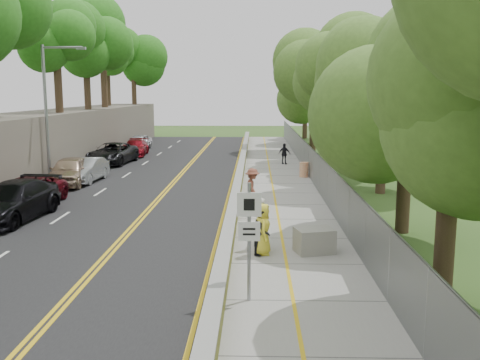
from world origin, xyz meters
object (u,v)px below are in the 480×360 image
signpost (249,229)px  person_far (284,154)px  painter_0 (263,229)px  streetlight (50,105)px  concrete_block (314,240)px  construction_barrel (304,170)px  car_2 (27,192)px

signpost → person_far: (2.33, 26.55, -1.13)m
painter_0 → signpost: bearing=171.2°
streetlight → concrete_block: size_ratio=6.46×
streetlight → painter_0: bearing=-47.5°
streetlight → painter_0: 18.02m
construction_barrel → concrete_block: size_ratio=0.76×
streetlight → painter_0: (11.91, -13.00, -3.73)m
concrete_block → person_far: person_far is taller
car_2 → concrete_block: bearing=-25.6°
streetlight → construction_barrel: streetlight is taller
concrete_block → car_2: bearing=151.4°
streetlight → construction_barrel: bearing=13.2°
streetlight → signpost: bearing=-55.9°
concrete_block → person_far: (0.18, 22.27, 0.37)m
car_2 → painter_0: (11.01, -7.21, 0.19)m
car_2 → person_far: (12.94, 15.32, 0.10)m
construction_barrel → person_far: (-0.92, 6.07, 0.31)m
car_2 → streetlight: bearing=101.8°
concrete_block → car_2: 14.53m
streetlight → signpost: size_ratio=2.58×
concrete_block → person_far: bearing=89.5°
streetlight → person_far: size_ratio=5.13×
signpost → person_far: bearing=85.0°
painter_0 → person_far: painter_0 is taller
construction_barrel → concrete_block: (-1.10, -16.20, -0.06)m
construction_barrel → streetlight: bearing=-166.8°
signpost → car_2: bearing=133.4°
streetlight → car_2: size_ratio=1.62×
streetlight → car_2: streetlight is taller
car_2 → painter_0: bearing=-30.3°
construction_barrel → painter_0: size_ratio=0.55×
painter_0 → concrete_block: bearing=-84.5°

